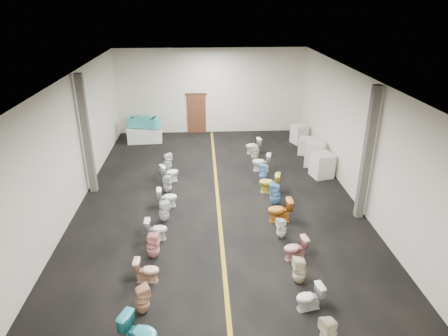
{
  "coord_description": "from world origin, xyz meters",
  "views": [
    {
      "loc": [
        -0.52,
        -13.11,
        6.96
      ],
      "look_at": [
        0.29,
        1.0,
        0.82
      ],
      "focal_mm": 32.0,
      "sensor_mm": 36.0,
      "label": 1
    }
  ],
  "objects_px": {
    "toilet_left_8": "(170,173)",
    "toilet_right_3": "(295,248)",
    "appliance_crate_c": "(306,146)",
    "toilet_left_1": "(142,300)",
    "appliance_crate_a": "(322,165)",
    "toilet_right_7": "(269,183)",
    "toilet_right_2": "(300,270)",
    "toilet_left_9": "(168,162)",
    "toilet_right_0": "(328,333)",
    "toilet_right_4": "(281,228)",
    "toilet_right_8": "(263,172)",
    "toilet_left_4": "(156,229)",
    "toilet_left_3": "(153,245)",
    "toilet_right_11": "(253,146)",
    "toilet_right_9": "(261,162)",
    "toilet_left_5": "(164,211)",
    "toilet_right_1": "(309,297)",
    "toilet_left_0": "(140,332)",
    "display_table": "(145,135)",
    "toilet_left_2": "(147,270)",
    "bathtub": "(144,122)",
    "appliance_crate_b": "(315,154)",
    "toilet_right_5": "(280,210)",
    "toilet_left_6": "(167,197)",
    "toilet_right_6": "(275,194)",
    "toilet_right_10": "(255,153)",
    "toilet_left_7": "(167,184)"
  },
  "relations": [
    {
      "from": "toilet_left_5",
      "to": "toilet_left_8",
      "type": "distance_m",
      "value": 3.13
    },
    {
      "from": "toilet_left_8",
      "to": "toilet_right_3",
      "type": "height_order",
      "value": "toilet_left_8"
    },
    {
      "from": "toilet_left_8",
      "to": "toilet_left_3",
      "type": "bearing_deg",
      "value": 153.87
    },
    {
      "from": "toilet_left_9",
      "to": "toilet_right_0",
      "type": "xyz_separation_m",
      "value": [
        4.09,
        -9.66,
        -0.0
      ]
    },
    {
      "from": "toilet_right_8",
      "to": "toilet_right_4",
      "type": "bearing_deg",
      "value": 8.45
    },
    {
      "from": "toilet_right_1",
      "to": "toilet_right_11",
      "type": "bearing_deg",
      "value": 168.82
    },
    {
      "from": "toilet_left_5",
      "to": "toilet_right_9",
      "type": "relative_size",
      "value": 0.94
    },
    {
      "from": "toilet_left_9",
      "to": "toilet_right_0",
      "type": "bearing_deg",
      "value": -178.47
    },
    {
      "from": "appliance_crate_a",
      "to": "appliance_crate_c",
      "type": "distance_m",
      "value": 2.59
    },
    {
      "from": "toilet_right_8",
      "to": "toilet_left_4",
      "type": "bearing_deg",
      "value": -34.8
    },
    {
      "from": "appliance_crate_b",
      "to": "toilet_right_5",
      "type": "distance_m",
      "value": 5.24
    },
    {
      "from": "toilet_right_6",
      "to": "toilet_right_11",
      "type": "height_order",
      "value": "toilet_right_6"
    },
    {
      "from": "toilet_left_3",
      "to": "toilet_right_6",
      "type": "bearing_deg",
      "value": -43.41
    },
    {
      "from": "toilet_right_2",
      "to": "toilet_right_3",
      "type": "distance_m",
      "value": 1.05
    },
    {
      "from": "toilet_left_0",
      "to": "toilet_left_4",
      "type": "relative_size",
      "value": 1.2
    },
    {
      "from": "toilet_left_8",
      "to": "toilet_right_9",
      "type": "height_order",
      "value": "toilet_right_9"
    },
    {
      "from": "toilet_left_2",
      "to": "toilet_left_3",
      "type": "distance_m",
      "value": 1.02
    },
    {
      "from": "toilet_left_1",
      "to": "toilet_left_9",
      "type": "bearing_deg",
      "value": -24.87
    },
    {
      "from": "toilet_left_5",
      "to": "toilet_left_4",
      "type": "bearing_deg",
      "value": 148.6
    },
    {
      "from": "toilet_right_2",
      "to": "toilet_right_5",
      "type": "relative_size",
      "value": 0.95
    },
    {
      "from": "bathtub",
      "to": "toilet_left_8",
      "type": "relative_size",
      "value": 2.4
    },
    {
      "from": "appliance_crate_c",
      "to": "toilet_left_1",
      "type": "distance_m",
      "value": 11.92
    },
    {
      "from": "toilet_left_9",
      "to": "toilet_right_1",
      "type": "distance_m",
      "value": 9.39
    },
    {
      "from": "toilet_right_9",
      "to": "bathtub",
      "type": "bearing_deg",
      "value": -114.51
    },
    {
      "from": "display_table",
      "to": "toilet_right_0",
      "type": "relative_size",
      "value": 2.18
    },
    {
      "from": "toilet_right_6",
      "to": "toilet_right_7",
      "type": "relative_size",
      "value": 1.05
    },
    {
      "from": "toilet_left_4",
      "to": "toilet_right_9",
      "type": "bearing_deg",
      "value": -37.84
    },
    {
      "from": "toilet_right_10",
      "to": "toilet_right_3",
      "type": "bearing_deg",
      "value": 11.04
    },
    {
      "from": "toilet_left_9",
      "to": "appliance_crate_a",
      "type": "bearing_deg",
      "value": -119.93
    },
    {
      "from": "appliance_crate_a",
      "to": "toilet_right_7",
      "type": "bearing_deg",
      "value": -150.86
    },
    {
      "from": "toilet_left_1",
      "to": "toilet_left_9",
      "type": "distance_m",
      "value": 8.41
    },
    {
      "from": "toilet_left_6",
      "to": "toilet_right_2",
      "type": "relative_size",
      "value": 0.92
    },
    {
      "from": "toilet_right_3",
      "to": "toilet_right_0",
      "type": "bearing_deg",
      "value": -9.89
    },
    {
      "from": "toilet_right_4",
      "to": "toilet_right_8",
      "type": "distance_m",
      "value": 4.22
    },
    {
      "from": "toilet_right_6",
      "to": "toilet_right_10",
      "type": "xyz_separation_m",
      "value": [
        -0.2,
        4.15,
        -0.04
      ]
    },
    {
      "from": "display_table",
      "to": "toilet_right_9",
      "type": "distance_m",
      "value": 6.79
    },
    {
      "from": "toilet_left_1",
      "to": "toilet_right_4",
      "type": "bearing_deg",
      "value": -77.43
    },
    {
      "from": "toilet_left_2",
      "to": "toilet_left_3",
      "type": "relative_size",
      "value": 0.81
    },
    {
      "from": "toilet_left_4",
      "to": "toilet_left_9",
      "type": "bearing_deg",
      "value": 0.96
    },
    {
      "from": "display_table",
      "to": "toilet_right_3",
      "type": "height_order",
      "value": "display_table"
    },
    {
      "from": "toilet_left_1",
      "to": "toilet_right_9",
      "type": "height_order",
      "value": "toilet_right_9"
    },
    {
      "from": "toilet_left_6",
      "to": "toilet_right_0",
      "type": "height_order",
      "value": "toilet_right_0"
    },
    {
      "from": "toilet_right_7",
      "to": "toilet_left_7",
      "type": "bearing_deg",
      "value": -78.53
    },
    {
      "from": "toilet_right_6",
      "to": "toilet_left_5",
      "type": "bearing_deg",
      "value": -60.98
    },
    {
      "from": "toilet_left_0",
      "to": "toilet_left_8",
      "type": "xyz_separation_m",
      "value": [
        0.06,
        8.33,
        -0.04
      ]
    },
    {
      "from": "toilet_right_7",
      "to": "toilet_left_0",
      "type": "bearing_deg",
      "value": -14.11
    },
    {
      "from": "display_table",
      "to": "toilet_left_2",
      "type": "xyz_separation_m",
      "value": [
        1.41,
        -11.05,
        -0.05
      ]
    },
    {
      "from": "toilet_right_1",
      "to": "toilet_left_5",
      "type": "bearing_deg",
      "value": -149.89
    },
    {
      "from": "toilet_left_5",
      "to": "toilet_right_5",
      "type": "height_order",
      "value": "toilet_right_5"
    },
    {
      "from": "appliance_crate_c",
      "to": "toilet_right_11",
      "type": "distance_m",
      "value": 2.51
    }
  ]
}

